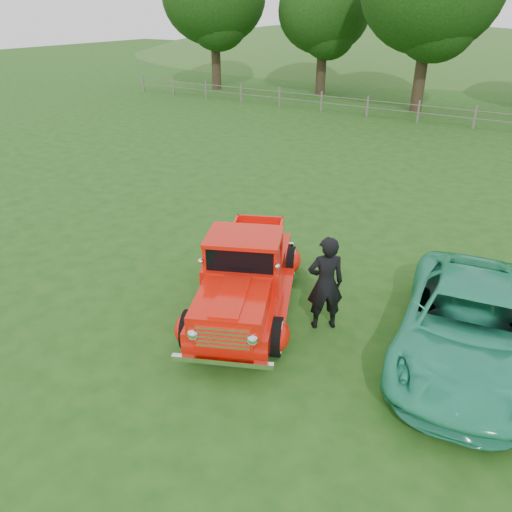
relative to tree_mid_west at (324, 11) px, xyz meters
The scene contains 7 objects.
ground 30.96m from the tree_mid_west, 66.80° to the right, with size 140.00×140.00×0.00m, color #1C4B14.
distant_hills 33.98m from the tree_mid_west, 75.88° to the left, with size 116.00×60.00×18.00m.
fence_line 14.30m from the tree_mid_west, 26.57° to the right, with size 48.00×0.12×1.20m.
tree_mid_west is the anchor object (origin of this frame).
red_pickup 29.93m from the tree_mid_west, 67.10° to the right, with size 3.65×5.26×1.78m.
teal_sedan 31.24m from the tree_mid_west, 58.99° to the right, with size 2.38×5.15×1.43m, color #29A67B.
man 30.37m from the tree_mid_west, 63.83° to the right, with size 0.74×0.49×2.03m, color black.
Camera 1 is at (4.70, -6.93, 5.97)m, focal length 35.00 mm.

